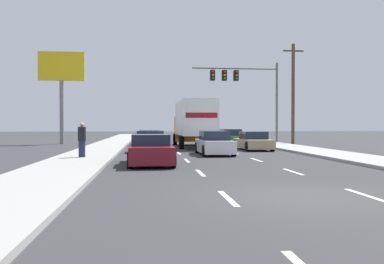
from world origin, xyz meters
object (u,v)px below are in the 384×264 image
(box_truck, at_px, (194,121))
(car_white, at_px, (214,144))
(car_tan, at_px, (253,142))
(pedestrian_near_corner, at_px, (82,140))
(car_green, at_px, (230,138))
(car_silver, at_px, (150,142))
(car_maroon, at_px, (150,151))
(traffic_signal_mast, at_px, (239,82))
(car_navy, at_px, (149,139))
(roadside_billboard, at_px, (62,78))
(utility_pole_mid, at_px, (293,93))

(box_truck, distance_m, car_white, 8.01)
(car_tan, relative_size, pedestrian_near_corner, 2.71)
(car_white, distance_m, car_green, 11.44)
(car_silver, bearing_deg, car_maroon, -90.17)
(traffic_signal_mast, bearing_deg, car_tan, -97.37)
(car_navy, distance_m, traffic_signal_mast, 10.31)
(car_navy, distance_m, pedestrian_near_corner, 13.74)
(car_silver, bearing_deg, car_navy, 90.06)
(car_maroon, xyz_separation_m, car_white, (3.68, 5.42, 0.02))
(car_navy, distance_m, car_silver, 7.97)
(car_maroon, xyz_separation_m, roadside_billboard, (-7.69, 19.58, 5.24))
(car_silver, xyz_separation_m, traffic_signal_mast, (8.28, 11.37, 5.07))
(car_green, xyz_separation_m, car_tan, (0.20, -6.84, -0.04))
(car_navy, xyz_separation_m, car_maroon, (-0.01, -15.95, 0.01))
(car_silver, height_order, pedestrian_near_corner, pedestrian_near_corner)
(car_navy, distance_m, car_white, 11.15)
(car_green, xyz_separation_m, utility_pole_mid, (5.50, -0.05, 3.86))
(car_white, distance_m, roadside_billboard, 18.89)
(car_silver, height_order, car_maroon, car_silver)
(car_silver, xyz_separation_m, pedestrian_near_corner, (-3.31, -5.36, 0.37))
(utility_pole_mid, xyz_separation_m, pedestrian_near_corner, (-15.63, -13.76, -3.49))
(roadside_billboard, bearing_deg, car_navy, -25.21)
(utility_pole_mid, bearing_deg, car_green, 179.50)
(car_navy, bearing_deg, pedestrian_near_corner, -103.90)
(car_green, bearing_deg, box_truck, -138.07)
(car_navy, height_order, box_truck, box_truck)
(car_white, xyz_separation_m, roadside_billboard, (-11.38, 14.16, 5.21))
(box_truck, xyz_separation_m, traffic_signal_mast, (4.93, 6.04, 3.67))
(car_silver, distance_m, pedestrian_near_corner, 6.31)
(car_white, relative_size, pedestrian_near_corner, 2.44)
(car_silver, bearing_deg, car_white, -34.90)
(car_maroon, xyz_separation_m, car_green, (6.84, 16.42, 0.02))
(car_maroon, height_order, roadside_billboard, roadside_billboard)
(pedestrian_near_corner, bearing_deg, car_maroon, -38.48)
(utility_pole_mid, relative_size, pedestrian_near_corner, 5.15)
(car_navy, height_order, car_maroon, car_maroon)
(box_truck, xyz_separation_m, roadside_billboard, (-11.07, 6.27, 3.81))
(car_green, relative_size, traffic_signal_mast, 0.57)
(car_white, xyz_separation_m, traffic_signal_mast, (4.62, 13.92, 5.07))
(roadside_billboard, bearing_deg, box_truck, -29.54)
(utility_pole_mid, height_order, roadside_billboard, utility_pole_mid)
(car_silver, bearing_deg, roadside_billboard, 123.63)
(car_green, bearing_deg, car_navy, -176.04)
(car_tan, bearing_deg, roadside_billboard, 145.85)
(car_white, height_order, traffic_signal_mast, traffic_signal_mast)
(box_truck, bearing_deg, car_navy, 141.81)
(car_maroon, bearing_deg, utility_pole_mid, 52.99)
(car_white, relative_size, utility_pole_mid, 0.47)
(car_tan, distance_m, roadside_billboard, 18.57)
(pedestrian_near_corner, bearing_deg, car_silver, 58.33)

